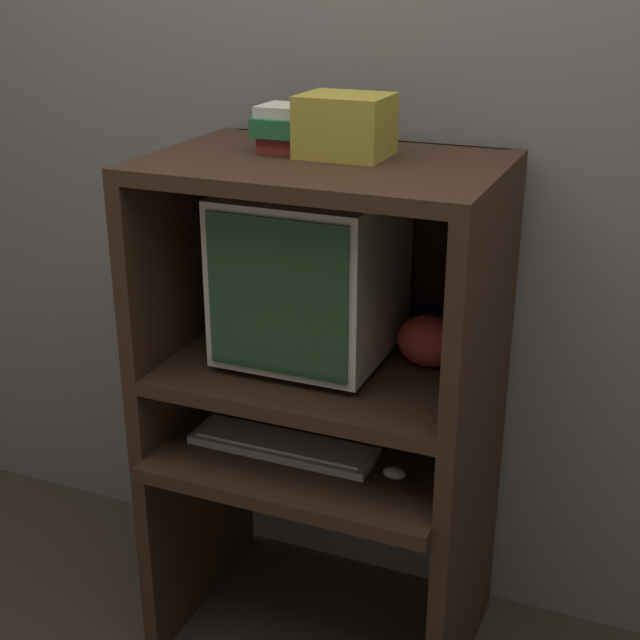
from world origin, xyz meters
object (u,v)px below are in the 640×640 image
(keyboard, at_px, (283,445))
(storage_box, at_px, (345,126))
(crt_monitor, at_px, (312,273))
(snack_bag, at_px, (429,341))
(mouse, at_px, (395,473))
(book_stack, at_px, (295,129))

(keyboard, xyz_separation_m, storage_box, (0.10, 0.15, 0.77))
(crt_monitor, relative_size, snack_bag, 2.70)
(snack_bag, bearing_deg, mouse, -93.97)
(keyboard, distance_m, storage_box, 0.79)
(crt_monitor, xyz_separation_m, snack_bag, (0.28, 0.05, -0.15))
(book_stack, bearing_deg, crt_monitor, -18.01)
(mouse, relative_size, book_stack, 0.32)
(snack_bag, bearing_deg, keyboard, -150.30)
(storage_box, bearing_deg, snack_bag, 8.16)
(storage_box, bearing_deg, crt_monitor, -162.87)
(snack_bag, bearing_deg, storage_box, -171.84)
(snack_bag, distance_m, storage_box, 0.55)
(crt_monitor, xyz_separation_m, keyboard, (-0.03, -0.12, -0.42))
(keyboard, xyz_separation_m, book_stack, (-0.02, 0.14, 0.76))
(crt_monitor, distance_m, storage_box, 0.36)
(snack_bag, xyz_separation_m, book_stack, (-0.33, -0.04, 0.49))
(storage_box, bearing_deg, book_stack, -176.46)
(crt_monitor, xyz_separation_m, mouse, (0.27, -0.14, -0.42))
(mouse, bearing_deg, book_stack, 153.46)
(keyboard, height_order, storage_box, storage_box)
(snack_bag, xyz_separation_m, storage_box, (-0.21, -0.03, 0.51))
(keyboard, relative_size, snack_bag, 3.02)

